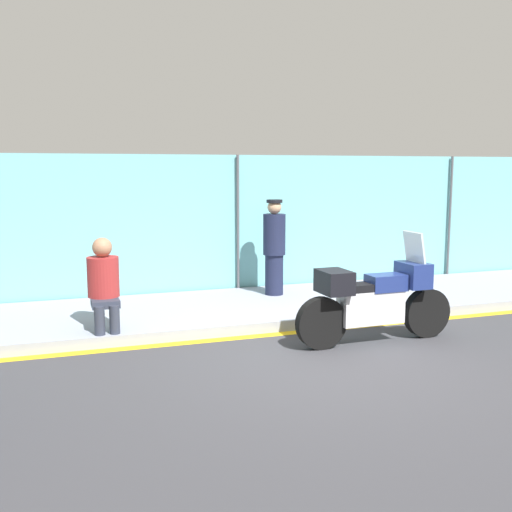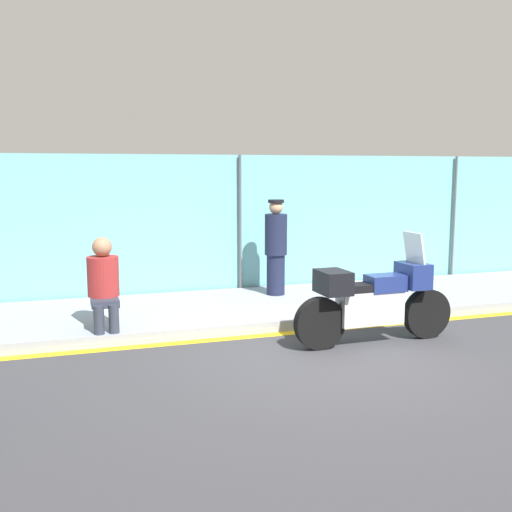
{
  "view_description": "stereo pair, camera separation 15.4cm",
  "coord_description": "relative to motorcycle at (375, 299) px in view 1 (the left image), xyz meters",
  "views": [
    {
      "loc": [
        -3.19,
        -6.39,
        2.32
      ],
      "look_at": [
        -0.38,
        1.83,
        1.06
      ],
      "focal_mm": 42.0,
      "sensor_mm": 36.0,
      "label": 1
    },
    {
      "loc": [
        -3.05,
        -6.44,
        2.32
      ],
      "look_at": [
        -0.38,
        1.83,
        1.06
      ],
      "focal_mm": 42.0,
      "sensor_mm": 36.0,
      "label": 2
    }
  ],
  "objects": [
    {
      "name": "curb_paint_stripe",
      "position": [
        -0.85,
        0.81,
        -0.6
      ],
      "size": [
        33.91,
        0.18,
        0.01
      ],
      "color": "gold",
      "rests_on": "ground_plane"
    },
    {
      "name": "storefront_fence",
      "position": [
        -0.85,
        3.54,
        0.69
      ],
      "size": [
        32.21,
        0.17,
        2.58
      ],
      "color": "#6BB2B7",
      "rests_on": "ground_plane"
    },
    {
      "name": "officer_standing",
      "position": [
        -0.43,
        2.69,
        0.4
      ],
      "size": [
        0.38,
        0.38,
        1.65
      ],
      "color": "#191E38",
      "rests_on": "sidewalk"
    },
    {
      "name": "person_seated_on_curb",
      "position": [
        -3.41,
        1.34,
        0.24
      ],
      "size": [
        0.43,
        0.67,
        1.25
      ],
      "color": "#2D3342",
      "rests_on": "sidewalk"
    },
    {
      "name": "sidewalk",
      "position": [
        -0.85,
        2.17,
        -0.52
      ],
      "size": [
        33.91,
        2.55,
        0.16
      ],
      "color": "#8E93A3",
      "rests_on": "ground_plane"
    },
    {
      "name": "ground_plane",
      "position": [
        -0.85,
        -0.5,
        -0.6
      ],
      "size": [
        120.0,
        120.0,
        0.0
      ],
      "primitive_type": "plane",
      "color": "#38383D"
    },
    {
      "name": "motorcycle",
      "position": [
        0.0,
        0.0,
        0.0
      ],
      "size": [
        2.32,
        0.52,
        1.49
      ],
      "rotation": [
        0.0,
        0.0,
        0.02
      ],
      "color": "black",
      "rests_on": "ground_plane"
    }
  ]
}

